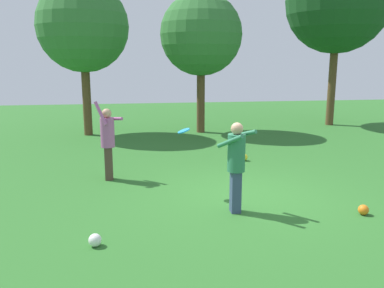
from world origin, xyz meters
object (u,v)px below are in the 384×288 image
at_px(frisbee, 184,131).
at_px(tree_left, 83,27).
at_px(ball_yellow, 244,157).
at_px(ball_white, 95,240).
at_px(tree_center, 201,35).
at_px(person_thrower, 108,138).
at_px(tree_far_right, 338,1).
at_px(person_catcher, 236,160).
at_px(ball_orange, 363,210).

xyz_separation_m(frisbee, tree_left, (-2.81, 7.84, 2.72)).
distance_m(frisbee, ball_yellow, 3.77).
height_order(ball_white, tree_center, tree_center).
relative_size(person_thrower, tree_far_right, 0.25).
distance_m(person_thrower, frisbee, 2.26).
distance_m(person_thrower, person_catcher, 3.64).
bearing_deg(ball_yellow, tree_center, 94.93).
distance_m(ball_yellow, tree_far_right, 9.90).
bearing_deg(ball_orange, tree_left, 122.53).
bearing_deg(ball_yellow, ball_orange, -76.20).
distance_m(frisbee, tree_left, 8.76).
relative_size(ball_orange, ball_yellow, 0.93).
xyz_separation_m(ball_white, ball_orange, (4.99, 0.59, -0.00)).
relative_size(frisbee, tree_left, 0.05).
distance_m(person_thrower, tree_far_right, 12.88).
relative_size(frisbee, ball_white, 1.31).
height_order(ball_white, ball_orange, ball_white).
distance_m(ball_white, tree_left, 10.94).
xyz_separation_m(person_thrower, person_catcher, (2.55, -2.60, -0.01)).
relative_size(person_thrower, tree_left, 0.33).
height_order(ball_yellow, tree_far_right, tree_far_right).
distance_m(person_catcher, ball_yellow, 4.26).
bearing_deg(tree_center, tree_far_right, 9.25).
distance_m(person_catcher, tree_far_right, 12.97).
bearing_deg(person_thrower, frisbee, 0.00).
distance_m(person_catcher, ball_white, 2.98).
distance_m(person_thrower, ball_yellow, 4.19).
bearing_deg(person_thrower, tree_center, 102.30).
height_order(ball_white, tree_far_right, tree_far_right).
height_order(person_catcher, ball_white, person_catcher).
bearing_deg(tree_left, ball_orange, -57.47).
distance_m(tree_left, tree_far_right, 10.88).
bearing_deg(ball_orange, person_catcher, 167.75).
distance_m(ball_orange, tree_far_right, 12.65).
bearing_deg(tree_left, person_thrower, -80.05).
bearing_deg(ball_white, tree_far_right, 48.73).
bearing_deg(person_catcher, ball_orange, -138.99).
xyz_separation_m(frisbee, tree_center, (1.73, 7.77, 2.47)).
relative_size(ball_white, ball_orange, 1.05).
distance_m(ball_white, tree_far_right, 15.63).
bearing_deg(ball_orange, frisbee, 152.85).
bearing_deg(tree_far_right, ball_white, -131.27).
bearing_deg(tree_left, person_catcher, -67.81).
distance_m(ball_yellow, tree_center, 6.28).
relative_size(ball_yellow, tree_far_right, 0.03).
xyz_separation_m(ball_white, tree_left, (-1.07, 10.10, 4.06)).
distance_m(person_catcher, tree_left, 10.19).
bearing_deg(person_thrower, tree_left, 140.68).
xyz_separation_m(person_catcher, tree_far_right, (7.10, 9.94, 4.38)).
distance_m(ball_yellow, tree_left, 8.17).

